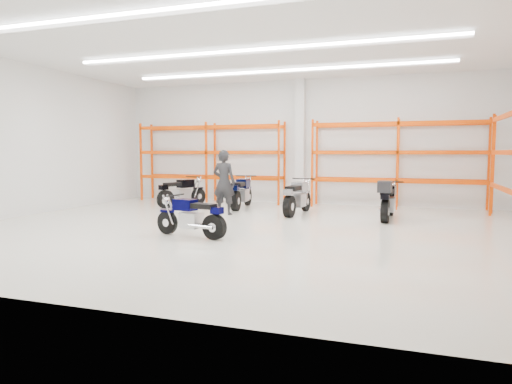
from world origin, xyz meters
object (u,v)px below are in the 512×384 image
(motorcycle_back_c, at_px, (297,198))
(standing_man, at_px, (224,182))
(motorcycle_back_a, at_px, (180,193))
(motorcycle_back_d, at_px, (388,201))
(structural_column, at_px, (300,142))
(motorcycle_main, at_px, (193,218))
(motorcycle_back_b, at_px, (241,193))

(motorcycle_back_c, relative_size, standing_man, 1.12)
(motorcycle_back_a, distance_m, motorcycle_back_c, 4.35)
(motorcycle_back_a, relative_size, motorcycle_back_c, 0.91)
(motorcycle_back_d, distance_m, standing_man, 4.77)
(motorcycle_back_d, height_order, standing_man, standing_man)
(motorcycle_back_a, xyz_separation_m, structural_column, (3.71, 2.23, 1.77))
(motorcycle_back_c, height_order, motorcycle_back_d, motorcycle_back_d)
(structural_column, bearing_deg, motorcycle_back_a, -149.00)
(standing_man, bearing_deg, motorcycle_main, 104.66)
(motorcycle_main, distance_m, motorcycle_back_b, 5.27)
(motorcycle_back_a, bearing_deg, motorcycle_main, -59.22)
(motorcycle_main, xyz_separation_m, motorcycle_back_a, (-2.98, 5.00, 0.05))
(standing_man, xyz_separation_m, structural_column, (1.50, 3.59, 1.28))
(motorcycle_main, height_order, motorcycle_back_c, motorcycle_back_c)
(motorcycle_back_d, distance_m, structural_column, 4.86)
(motorcycle_back_c, xyz_separation_m, standing_man, (-2.09, -0.67, 0.47))
(motorcycle_back_b, xyz_separation_m, standing_man, (0.03, -1.57, 0.47))
(motorcycle_back_d, height_order, structural_column, structural_column)
(motorcycle_back_b, bearing_deg, motorcycle_back_d, -13.86)
(motorcycle_back_a, bearing_deg, standing_man, -31.66)
(structural_column, bearing_deg, motorcycle_back_b, -127.19)
(motorcycle_back_b, height_order, standing_man, standing_man)
(motorcycle_back_a, height_order, motorcycle_back_b, motorcycle_back_b)
(motorcycle_back_a, relative_size, motorcycle_back_d, 0.90)
(motorcycle_back_c, height_order, structural_column, structural_column)
(motorcycle_back_a, bearing_deg, motorcycle_back_d, -7.97)
(motorcycle_back_b, bearing_deg, motorcycle_back_c, -22.93)
(motorcycle_main, relative_size, structural_column, 0.41)
(motorcycle_back_c, distance_m, motorcycle_back_d, 2.66)
(motorcycle_main, relative_size, motorcycle_back_d, 0.84)
(standing_man, relative_size, structural_column, 0.43)
(motorcycle_back_a, relative_size, standing_man, 1.03)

